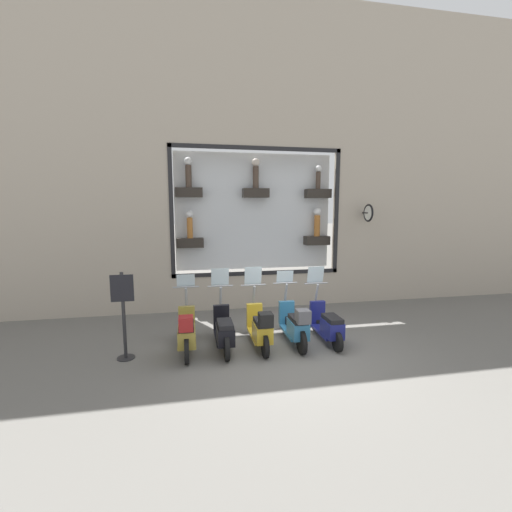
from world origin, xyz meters
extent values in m
plane|color=#66635E|center=(0.00, 0.00, 0.00)|extent=(120.00, 120.00, 0.00)
cube|color=#ADA08E|center=(3.60, 0.00, 0.52)|extent=(0.40, 5.21, 1.05)
cube|color=#ADA08E|center=(3.60, 0.00, 7.05)|extent=(0.40, 5.21, 4.26)
cube|color=black|center=(3.39, 0.00, 4.86)|extent=(0.04, 5.21, 0.12)
cube|color=black|center=(3.39, 0.00, 1.11)|extent=(0.04, 5.21, 0.12)
cube|color=black|center=(3.39, -2.54, 2.98)|extent=(0.04, 0.12, 3.87)
cube|color=black|center=(3.39, 2.54, 2.98)|extent=(0.04, 0.12, 3.87)
cube|color=silver|center=(3.95, 0.00, 2.98)|extent=(0.04, 4.97, 3.63)
cube|color=#28231E|center=(3.73, -2.03, 3.57)|extent=(0.36, 0.80, 0.28)
cylinder|color=#47382D|center=(3.73, -2.03, 3.98)|extent=(0.15, 0.15, 0.54)
sphere|color=white|center=(3.73, -2.03, 4.35)|extent=(0.20, 0.20, 0.20)
cube|color=#28231E|center=(3.73, 0.00, 3.57)|extent=(0.36, 0.80, 0.28)
cylinder|color=#47382D|center=(3.73, 0.00, 4.04)|extent=(0.18, 0.18, 0.67)
sphere|color=beige|center=(3.73, 0.00, 4.49)|extent=(0.24, 0.24, 0.24)
cube|color=#28231E|center=(3.73, 2.03, 3.57)|extent=(0.36, 0.80, 0.28)
cylinder|color=#47382D|center=(3.73, 2.03, 4.03)|extent=(0.18, 0.18, 0.65)
sphere|color=white|center=(3.73, 2.03, 4.48)|extent=(0.23, 0.23, 0.23)
cube|color=#28231E|center=(3.73, -2.03, 2.06)|extent=(0.36, 0.80, 0.28)
cylinder|color=#B26B2D|center=(3.73, -2.03, 2.53)|extent=(0.19, 0.19, 0.68)
sphere|color=white|center=(3.73, -2.03, 2.99)|extent=(0.24, 0.24, 0.24)
cube|color=#28231E|center=(3.73, 2.03, 2.06)|extent=(0.36, 0.80, 0.28)
cylinder|color=#B26B2D|center=(3.73, 2.03, 2.51)|extent=(0.17, 0.17, 0.62)
sphere|color=white|center=(3.73, 2.03, 2.93)|extent=(0.22, 0.22, 0.22)
cylinder|color=black|center=(3.23, -3.45, 2.96)|extent=(0.35, 0.05, 0.05)
torus|color=black|center=(3.05, -3.45, 2.96)|extent=(0.56, 0.06, 0.56)
cylinder|color=white|center=(3.05, -3.45, 2.96)|extent=(0.46, 0.03, 0.46)
cylinder|color=black|center=(1.14, -1.05, 0.22)|extent=(0.44, 0.09, 0.44)
cylinder|color=black|center=(-0.21, -1.05, 0.22)|extent=(0.44, 0.09, 0.44)
cube|color=navy|center=(0.47, -1.05, 0.21)|extent=(1.02, 0.38, 0.06)
cube|color=navy|center=(0.09, -1.05, 0.42)|extent=(0.61, 0.35, 0.36)
cube|color=black|center=(0.09, -1.05, 0.65)|extent=(0.58, 0.31, 0.10)
cube|color=navy|center=(1.01, -1.05, 0.52)|extent=(0.12, 0.37, 0.56)
cylinder|color=gray|center=(1.08, -1.05, 1.01)|extent=(0.20, 0.06, 0.45)
cylinder|color=gray|center=(1.15, -1.05, 1.23)|extent=(0.04, 0.60, 0.04)
cube|color=silver|center=(1.19, -1.05, 1.44)|extent=(0.11, 0.42, 0.43)
cylinder|color=black|center=(1.11, -0.24, 0.26)|extent=(0.53, 0.09, 0.53)
cylinder|color=black|center=(-0.17, -0.24, 0.26)|extent=(0.53, 0.09, 0.53)
cube|color=teal|center=(0.47, -0.24, 0.25)|extent=(1.02, 0.39, 0.06)
cube|color=teal|center=(0.09, -0.24, 0.46)|extent=(0.61, 0.35, 0.36)
cube|color=black|center=(0.09, -0.24, 0.69)|extent=(0.58, 0.31, 0.10)
cube|color=teal|center=(1.01, -0.24, 0.56)|extent=(0.12, 0.37, 0.56)
cylinder|color=gray|center=(1.08, -0.24, 1.05)|extent=(0.20, 0.06, 0.45)
cylinder|color=gray|center=(1.15, -0.24, 1.27)|extent=(0.04, 0.61, 0.04)
cube|color=silver|center=(1.19, -0.24, 1.42)|extent=(0.08, 0.42, 0.30)
cube|color=#4C4C51|center=(-0.22, -0.24, 0.85)|extent=(0.28, 0.28, 0.28)
cylinder|color=black|center=(1.12, 0.56, 0.25)|extent=(0.49, 0.09, 0.49)
cylinder|color=black|center=(-0.19, 0.56, 0.25)|extent=(0.49, 0.09, 0.49)
cube|color=gold|center=(0.47, 0.56, 0.23)|extent=(1.02, 0.39, 0.06)
cube|color=gold|center=(0.09, 0.56, 0.44)|extent=(0.61, 0.35, 0.36)
cube|color=black|center=(0.09, 0.56, 0.67)|extent=(0.58, 0.31, 0.10)
cube|color=gold|center=(1.01, 0.56, 0.54)|extent=(0.12, 0.37, 0.56)
cylinder|color=gray|center=(1.08, 0.56, 1.04)|extent=(0.20, 0.06, 0.45)
cylinder|color=gray|center=(1.15, 0.56, 1.25)|extent=(0.04, 0.60, 0.04)
cube|color=silver|center=(1.19, 0.56, 1.48)|extent=(0.11, 0.42, 0.44)
cube|color=black|center=(-0.24, 0.56, 0.83)|extent=(0.28, 0.28, 0.28)
cylinder|color=black|center=(1.11, 1.36, 0.26)|extent=(0.51, 0.09, 0.51)
cylinder|color=black|center=(-0.18, 1.36, 0.26)|extent=(0.51, 0.09, 0.51)
cube|color=black|center=(0.47, 1.36, 0.24)|extent=(1.02, 0.38, 0.06)
cube|color=black|center=(0.09, 1.36, 0.45)|extent=(0.61, 0.35, 0.36)
cube|color=black|center=(0.09, 1.36, 0.68)|extent=(0.58, 0.31, 0.10)
cube|color=black|center=(1.01, 1.36, 0.55)|extent=(0.12, 0.37, 0.56)
cylinder|color=gray|center=(1.08, 1.36, 1.05)|extent=(0.20, 0.06, 0.45)
cylinder|color=gray|center=(1.15, 1.36, 1.26)|extent=(0.04, 0.60, 0.04)
cube|color=silver|center=(1.19, 1.36, 1.48)|extent=(0.10, 0.42, 0.42)
cylinder|color=black|center=(1.10, 2.16, 0.27)|extent=(0.54, 0.09, 0.54)
cylinder|color=black|center=(-0.17, 2.16, 0.27)|extent=(0.54, 0.09, 0.54)
cube|color=olive|center=(0.47, 2.16, 0.26)|extent=(1.02, 0.38, 0.06)
cube|color=olive|center=(0.09, 2.16, 0.47)|extent=(0.61, 0.35, 0.36)
cube|color=black|center=(0.09, 2.16, 0.70)|extent=(0.58, 0.31, 0.10)
cube|color=olive|center=(1.01, 2.16, 0.57)|extent=(0.12, 0.37, 0.56)
cylinder|color=gray|center=(1.08, 2.16, 1.06)|extent=(0.20, 0.06, 0.45)
cylinder|color=gray|center=(1.15, 2.16, 1.27)|extent=(0.04, 0.61, 0.04)
cube|color=silver|center=(1.19, 2.16, 1.42)|extent=(0.08, 0.42, 0.30)
cube|color=maroon|center=(-0.22, 2.16, 0.86)|extent=(0.28, 0.28, 0.28)
cylinder|color=#232326|center=(0.32, 3.42, 0.01)|extent=(0.36, 0.36, 0.02)
cylinder|color=#232326|center=(0.32, 3.42, 0.91)|extent=(0.07, 0.07, 1.82)
cube|color=black|center=(0.30, 3.42, 1.50)|extent=(0.03, 0.45, 0.55)
camera|label=1|loc=(-6.83, 2.04, 3.10)|focal=24.00mm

